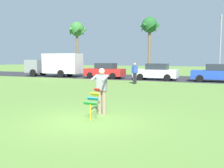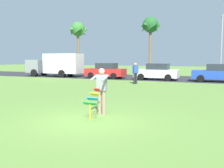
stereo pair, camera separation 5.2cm
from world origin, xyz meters
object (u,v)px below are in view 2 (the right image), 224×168
(parked_truck_grey_van, at_px, (57,64))
(parked_car_white, at_px, (157,72))
(palm_tree_right_near, at_px, (151,27))
(parked_car_red, at_px, (106,71))
(streetlight_pole, at_px, (222,41))
(kite_held, at_px, (92,100))
(parked_car_blue, at_px, (217,73))
(palm_tree_left_near, at_px, (78,31))
(person_kite_flyer, at_px, (102,89))
(person_walker_near, at_px, (135,73))

(parked_truck_grey_van, height_order, parked_car_white, parked_truck_grey_van)
(palm_tree_right_near, bearing_deg, parked_truck_grey_van, -132.92)
(parked_car_red, xyz_separation_m, streetlight_pole, (11.21, 7.12, 3.22))
(palm_tree_right_near, relative_size, streetlight_pole, 1.08)
(kite_held, relative_size, parked_car_blue, 0.25)
(kite_held, distance_m, parked_car_red, 17.78)
(parked_car_red, height_order, palm_tree_left_near, palm_tree_left_near)
(palm_tree_right_near, bearing_deg, parked_car_blue, -47.68)
(parked_truck_grey_van, height_order, palm_tree_left_near, palm_tree_left_near)
(person_kite_flyer, height_order, parked_truck_grey_van, parked_truck_grey_van)
(person_walker_near, bearing_deg, kite_held, -79.73)
(kite_held, distance_m, palm_tree_left_near, 29.47)
(parked_truck_grey_van, distance_m, palm_tree_right_near, 13.44)
(person_kite_flyer, relative_size, streetlight_pole, 0.25)
(parked_car_white, distance_m, palm_tree_right_near, 11.09)
(palm_tree_left_near, distance_m, streetlight_pole, 19.53)
(parked_truck_grey_van, bearing_deg, palm_tree_right_near, 47.08)
(parked_truck_grey_van, height_order, streetlight_pole, streetlight_pole)
(palm_tree_right_near, xyz_separation_m, streetlight_pole, (8.73, -2.07, -2.25))
(parked_car_white, bearing_deg, palm_tree_right_near, 107.79)
(parked_truck_grey_van, bearing_deg, person_walker_near, -22.63)
(streetlight_pole, bearing_deg, parked_car_white, -129.08)
(parked_truck_grey_van, distance_m, person_walker_near, 11.61)
(person_kite_flyer, distance_m, parked_car_white, 15.64)
(kite_held, height_order, streetlight_pole, streetlight_pole)
(parked_car_blue, distance_m, palm_tree_right_near, 13.57)
(parked_car_red, bearing_deg, palm_tree_right_near, 74.85)
(streetlight_pole, bearing_deg, parked_truck_grey_van, -157.60)
(person_kite_flyer, xyz_separation_m, kite_held, (0.05, -0.84, -0.26))
(person_kite_flyer, relative_size, palm_tree_left_near, 0.23)
(parked_car_blue, distance_m, palm_tree_left_near, 21.44)
(kite_held, bearing_deg, person_walker_near, 100.27)
(parked_car_red, xyz_separation_m, parked_car_blue, (10.85, 0.00, 0.00))
(kite_held, distance_m, parked_truck_grey_van, 20.88)
(kite_held, height_order, parked_car_red, parked_car_red)
(person_kite_flyer, distance_m, parked_truck_grey_van, 20.19)
(palm_tree_left_near, bearing_deg, palm_tree_right_near, 4.30)
(palm_tree_left_near, bearing_deg, person_walker_near, -45.08)
(parked_car_blue, xyz_separation_m, palm_tree_left_near, (-19.01, 8.38, 5.30))
(person_kite_flyer, distance_m, person_walker_near, 11.32)
(kite_held, xyz_separation_m, palm_tree_right_near, (-4.33, 25.61, 5.55))
(parked_car_blue, bearing_deg, palm_tree_right_near, 132.32)
(parked_car_blue, relative_size, palm_tree_right_near, 0.56)
(palm_tree_right_near, bearing_deg, streetlight_pole, -13.34)
(person_kite_flyer, distance_m, parked_car_blue, 16.11)
(parked_car_red, distance_m, parked_car_blue, 10.85)
(parked_truck_grey_van, relative_size, parked_car_blue, 1.60)
(parked_car_blue, height_order, palm_tree_right_near, palm_tree_right_near)
(parked_car_white, relative_size, parked_car_blue, 1.01)
(parked_car_red, height_order, parked_car_blue, same)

